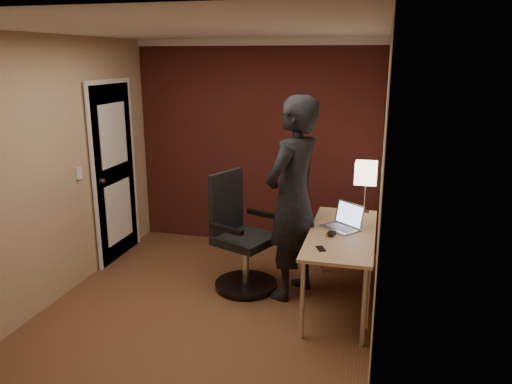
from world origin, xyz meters
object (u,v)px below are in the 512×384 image
desk (349,246)px  laptop (345,221)px  phone (321,249)px  person (293,199)px  office_chair (240,239)px  desk_lamp (366,173)px  mouse (331,234)px

desk → laptop: (-0.06, 0.12, 0.19)m
phone → laptop: bearing=53.0°
laptop → person: size_ratio=0.21×
phone → desk: bearing=43.0°
phone → office_chair: bearing=122.5°
desk → desk_lamp: 0.86m
mouse → person: 0.51m
desk_lamp → office_chair: (-1.19, -0.53, -0.63)m
person → mouse: bearing=83.4°
desk → phone: (-0.21, -0.48, 0.13)m
office_chair → person: (0.54, -0.03, 0.47)m
desk → office_chair: 1.11m
desk → person: 0.68m
office_chair → mouse: bearing=-15.1°
laptop → office_chair: office_chair is taller
desk_lamp → person: 0.87m
mouse → office_chair: (-0.94, 0.25, -0.23)m
desk_lamp → office_chair: desk_lamp is taller
mouse → phone: (-0.05, -0.35, -0.01)m
person → office_chair: bearing=-70.3°
desk → person: size_ratio=0.76×
phone → office_chair: 1.09m
laptop → phone: size_ratio=3.64×
desk_lamp → office_chair: 1.45m
desk_lamp → office_chair: size_ratio=0.46×
mouse → person: size_ratio=0.05×
laptop → person: person is taller
mouse → phone: bearing=-83.9°
desk → phone: 0.54m
laptop → desk_lamp: bearing=73.8°
phone → office_chair: office_chair is taller
mouse → person: bearing=164.6°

